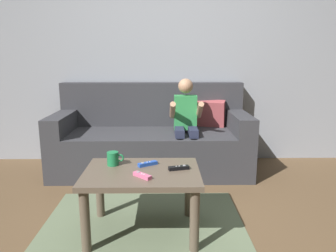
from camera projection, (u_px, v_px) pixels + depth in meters
name	position (u px, v px, depth m)	size (l,w,h in m)	color
wall_back	(172.00, 51.00, 3.57)	(4.20, 0.05, 2.50)	#999EA8
couch	(152.00, 141.00, 3.38)	(2.00, 0.80, 0.91)	#38383D
person_seated_on_couch	(186.00, 121.00, 3.15)	(0.32, 0.39, 0.98)	#282D47
coffee_table	(142.00, 182.00, 2.13)	(0.77, 0.56, 0.44)	brown
area_rug	(143.00, 231.00, 2.21)	(1.44, 1.25, 0.01)	#6B7A5B
game_remote_blue_near_edge	(148.00, 164.00, 2.22)	(0.14, 0.10, 0.03)	blue
game_remote_pink_center	(142.00, 175.00, 2.00)	(0.13, 0.12, 0.03)	pink
game_remote_black_far_corner	(179.00, 168.00, 2.14)	(0.14, 0.07, 0.03)	black
coffee_mug	(113.00, 159.00, 2.22)	(0.12, 0.08, 0.09)	#1E7F47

